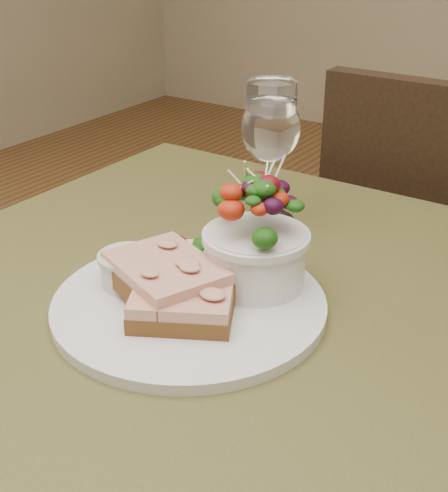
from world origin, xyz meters
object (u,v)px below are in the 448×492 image
Objects in this scene: dinner_plate at (189,304)px; sandwich_back at (166,277)px; chair_far at (442,369)px; sandwich_front at (182,306)px; wine_glass at (271,132)px; ramekin at (128,268)px; cafe_table at (224,380)px; salad_bowl at (256,234)px.

dinner_plate is 0.04m from sandwich_back.
chair_far is 7.28× the size of sandwich_front.
sandwich_back is at bearing -84.23° from wine_glass.
dinner_plate is 0.27m from wine_glass.
dinner_plate is 1.65× the size of wine_glass.
ramekin is at bearing -172.71° from dinner_plate.
cafe_table is at bearing 53.78° from sandwich_front.
sandwich_back is 0.84× the size of wine_glass.
sandwich_back is (-0.05, -0.04, 0.14)m from cafe_table.
wine_glass reaches higher than ramekin.
chair_far reaches higher than sandwich_back.
wine_glass reaches higher than sandwich_back.
ramekin reaches higher than cafe_table.
wine_glass is (-0.16, -0.45, 0.58)m from chair_far.
salad_bowl is at bearing 73.44° from sandwich_back.
wine_glass is (-0.09, 0.17, 0.05)m from salad_bowl.
ramekin is (-0.05, -0.00, -0.00)m from sandwich_back.
chair_far is at bearing 100.61° from sandwich_back.
ramekin is at bearing 137.05° from sandwich_front.
salad_bowl is (0.04, 0.07, 0.07)m from dinner_plate.
cafe_table is 5.41× the size of sandwich_back.
wine_glass is at bearing 84.01° from ramekin.
dinner_plate is at bearing 80.97° from chair_far.
cafe_table is 0.14m from sandwich_front.
dinner_plate is 0.04m from sandwich_front.
salad_bowl is 0.73× the size of wine_glass.
cafe_table is 0.89× the size of chair_far.
chair_far reaches higher than ramekin.
chair_far is at bearing 82.56° from cafe_table.
sandwich_back is 0.11m from salad_bowl.
sandwich_back reaches higher than cafe_table.
chair_far is 0.87m from sandwich_front.
salad_bowl reaches higher than dinner_plate.
salad_bowl is at bearing 83.46° from chair_far.
wine_glass is (0.03, 0.25, 0.09)m from ramekin.
ramekin is 0.14m from salad_bowl.
sandwich_back is (-0.02, -0.01, 0.03)m from dinner_plate.
wine_glass is at bearing 108.84° from cafe_table.
wine_glass reaches higher than dinner_plate.
chair_far is at bearing 80.87° from dinner_plate.
chair_far is at bearing 70.46° from wine_glass.
ramekin is (-0.09, 0.02, 0.01)m from sandwich_front.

